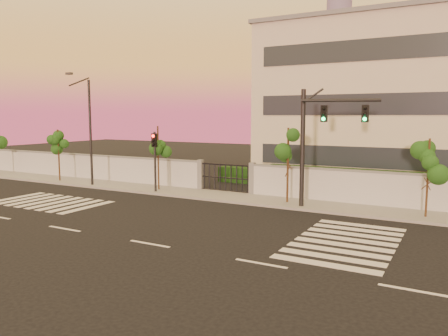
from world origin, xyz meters
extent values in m
plane|color=black|center=(0.00, 0.00, 0.00)|extent=(120.00, 120.00, 0.00)
cube|color=gray|center=(0.00, 10.50, 0.07)|extent=(60.00, 3.00, 0.15)
cube|color=#B9BBC0|center=(-17.50, 12.00, 1.00)|extent=(25.00, 0.30, 2.00)
cube|color=slate|center=(-17.50, 12.00, 2.06)|extent=(25.00, 0.36, 0.12)
cube|color=slate|center=(-5.00, 12.00, 1.10)|extent=(0.35, 0.35, 2.20)
cube|color=slate|center=(-1.00, 12.00, 1.10)|extent=(0.35, 0.35, 2.20)
cube|color=black|center=(9.00, 14.50, 0.90)|extent=(20.00, 2.00, 1.80)
cube|color=black|center=(-16.00, 14.50, 0.70)|extent=(12.00, 1.80, 1.40)
cube|color=black|center=(-3.00, 17.00, 0.60)|extent=(6.00, 1.50, 1.20)
cube|color=beige|center=(9.00, 22.00, 6.00)|extent=(24.00, 12.00, 12.00)
cube|color=#262D38|center=(9.00, 15.98, 2.50)|extent=(22.00, 0.08, 1.40)
cube|color=#262D38|center=(9.00, 15.98, 6.00)|extent=(22.00, 0.08, 1.40)
cube|color=#262D38|center=(9.00, 15.98, 9.50)|extent=(22.00, 0.08, 1.40)
cube|color=slate|center=(9.00, 22.00, 12.10)|extent=(24.40, 12.40, 0.30)
cylinder|color=slate|center=(-65.00, 280.00, 55.00)|extent=(16.00, 16.00, 110.00)
cube|color=silver|center=(-14.00, 4.00, 0.01)|extent=(0.50, 4.00, 0.02)
cube|color=silver|center=(-13.10, 4.00, 0.01)|extent=(0.50, 4.00, 0.02)
cube|color=silver|center=(-12.20, 4.00, 0.01)|extent=(0.50, 4.00, 0.02)
cube|color=silver|center=(-11.30, 4.00, 0.01)|extent=(0.50, 4.00, 0.02)
cube|color=silver|center=(-10.40, 4.00, 0.01)|extent=(0.50, 4.00, 0.02)
cube|color=silver|center=(-9.50, 4.00, 0.01)|extent=(0.50, 4.00, 0.02)
cube|color=silver|center=(-8.60, 4.00, 0.01)|extent=(0.50, 4.00, 0.02)
cube|color=silver|center=(-7.70, 4.00, 0.01)|extent=(0.50, 4.00, 0.02)
cube|color=silver|center=(7.00, 1.00, 0.01)|extent=(4.00, 0.50, 0.02)
cube|color=silver|center=(7.00, 1.90, 0.01)|extent=(4.00, 0.50, 0.02)
cube|color=silver|center=(7.00, 2.80, 0.01)|extent=(4.00, 0.50, 0.02)
cube|color=silver|center=(7.00, 3.70, 0.01)|extent=(4.00, 0.50, 0.02)
cube|color=silver|center=(7.00, 4.60, 0.01)|extent=(4.00, 0.50, 0.02)
cube|color=silver|center=(7.00, 5.50, 0.01)|extent=(4.00, 0.50, 0.02)
cube|color=silver|center=(7.00, 6.40, 0.01)|extent=(4.00, 0.50, 0.02)
cube|color=silver|center=(7.00, 7.30, 0.01)|extent=(4.00, 0.50, 0.02)
cube|color=silver|center=(-5.00, 0.00, 0.01)|extent=(2.00, 0.15, 0.01)
cube|color=silver|center=(0.00, 0.00, 0.01)|extent=(2.00, 0.15, 0.01)
cube|color=silver|center=(5.00, 0.00, 0.01)|extent=(2.00, 0.15, 0.01)
cube|color=silver|center=(10.00, 0.00, 0.01)|extent=(2.00, 0.15, 0.01)
cylinder|color=#382314|center=(-16.86, 9.91, 2.09)|extent=(0.12, 0.12, 4.19)
sphere|color=#184112|center=(-16.86, 9.91, 3.35)|extent=(1.10, 1.10, 1.10)
sphere|color=#184112|center=(-16.51, 10.11, 2.72)|extent=(0.84, 0.84, 0.84)
sphere|color=#184112|center=(-17.17, 9.76, 2.93)|extent=(0.80, 0.80, 0.80)
cylinder|color=#382314|center=(-7.41, 10.34, 2.28)|extent=(0.11, 0.11, 4.55)
sphere|color=#184112|center=(-7.41, 10.34, 3.64)|extent=(1.05, 1.05, 1.05)
sphere|color=#184112|center=(-7.08, 10.53, 2.96)|extent=(0.80, 0.80, 0.80)
sphere|color=#184112|center=(-7.70, 10.20, 3.19)|extent=(0.76, 0.76, 0.76)
cylinder|color=#382314|center=(2.07, 10.37, 2.28)|extent=(0.13, 0.13, 4.56)
sphere|color=#184112|center=(2.07, 10.37, 3.64)|extent=(1.15, 1.15, 1.15)
sphere|color=#184112|center=(2.44, 10.58, 2.96)|extent=(0.88, 0.88, 0.88)
sphere|color=#184112|center=(1.76, 10.21, 3.19)|extent=(0.83, 0.83, 0.83)
cylinder|color=#382314|center=(9.60, 10.18, 2.06)|extent=(0.11, 0.11, 4.13)
sphere|color=#184112|center=(9.60, 10.18, 3.30)|extent=(0.99, 0.99, 0.99)
sphere|color=#184112|center=(9.92, 10.36, 2.68)|extent=(0.75, 0.75, 0.75)
sphere|color=#184112|center=(9.33, 10.05, 2.89)|extent=(0.72, 0.72, 0.72)
cylinder|color=black|center=(3.18, 9.70, 3.36)|extent=(0.26, 0.26, 6.72)
cylinder|color=black|center=(5.23, 9.70, 6.07)|extent=(3.94, 1.55, 0.17)
cube|color=black|center=(4.37, 9.65, 5.36)|extent=(0.38, 0.20, 0.98)
sphere|color=#0CF259|center=(4.37, 9.54, 5.06)|extent=(0.22, 0.22, 0.22)
cube|color=black|center=(6.53, 9.65, 5.36)|extent=(0.38, 0.20, 0.98)
sphere|color=#0CF259|center=(6.53, 9.54, 5.06)|extent=(0.22, 0.22, 0.22)
cylinder|color=black|center=(-7.09, 9.56, 2.09)|extent=(0.15, 0.15, 4.19)
cube|color=black|center=(-7.09, 9.51, 3.63)|extent=(0.33, 0.17, 0.84)
sphere|color=red|center=(-7.09, 9.40, 3.89)|extent=(0.19, 0.19, 0.19)
cylinder|color=black|center=(-13.03, 9.62, 3.92)|extent=(0.18, 0.18, 7.85)
cylinder|color=black|center=(-13.03, 8.73, 7.65)|extent=(0.10, 1.88, 0.76)
cube|color=#3F3F44|center=(-13.03, 7.85, 8.14)|extent=(0.49, 0.25, 0.15)
camera|label=1|loc=(11.09, -13.82, 5.24)|focal=35.00mm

